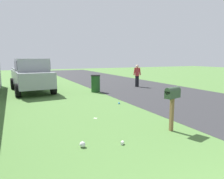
{
  "coord_description": "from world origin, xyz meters",
  "views": [
    {
      "loc": [
        0.02,
        2.86,
        2.14
      ],
      "look_at": [
        5.27,
        0.35,
        1.25
      ],
      "focal_mm": 33.36,
      "sensor_mm": 36.0,
      "label": 1
    }
  ],
  "objects_px": {
    "mailbox": "(172,96)",
    "trash_bin": "(96,83)",
    "pickup_truck": "(31,74)",
    "pedestrian": "(137,74)"
  },
  "relations": [
    {
      "from": "pickup_truck",
      "to": "pedestrian",
      "type": "relative_size",
      "value": 3.2
    },
    {
      "from": "mailbox",
      "to": "pedestrian",
      "type": "height_order",
      "value": "pedestrian"
    },
    {
      "from": "mailbox",
      "to": "trash_bin",
      "type": "height_order",
      "value": "mailbox"
    },
    {
      "from": "mailbox",
      "to": "pedestrian",
      "type": "xyz_separation_m",
      "value": [
        8.48,
        -4.18,
        -0.11
      ]
    },
    {
      "from": "mailbox",
      "to": "pickup_truck",
      "type": "bearing_deg",
      "value": 4.03
    },
    {
      "from": "pickup_truck",
      "to": "trash_bin",
      "type": "bearing_deg",
      "value": 60.16
    },
    {
      "from": "mailbox",
      "to": "pedestrian",
      "type": "relative_size",
      "value": 0.8
    },
    {
      "from": "trash_bin",
      "to": "pedestrian",
      "type": "relative_size",
      "value": 0.67
    },
    {
      "from": "pickup_truck",
      "to": "trash_bin",
      "type": "height_order",
      "value": "pickup_truck"
    },
    {
      "from": "mailbox",
      "to": "trash_bin",
      "type": "bearing_deg",
      "value": -18.26
    }
  ]
}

